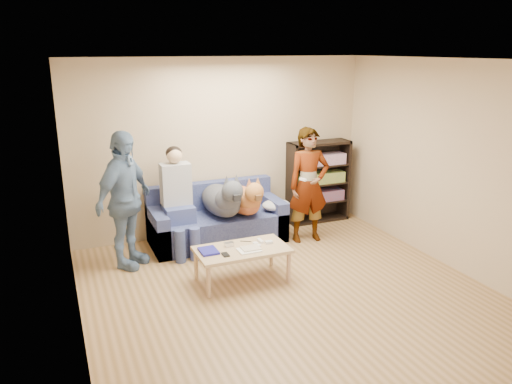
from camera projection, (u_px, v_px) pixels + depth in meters
name	position (u px, v px, depth m)	size (l,w,h in m)	color
ground	(298.00, 302.00, 5.54)	(5.00, 5.00, 0.00)	olive
ceiling	(304.00, 60.00, 4.82)	(5.00, 5.00, 0.00)	white
wall_back	(222.00, 147.00, 7.39)	(4.50, 4.50, 0.00)	tan
wall_front	(496.00, 295.00, 2.97)	(4.50, 4.50, 0.00)	tan
wall_left	(71.00, 216.00, 4.35)	(5.00, 5.00, 0.00)	tan
wall_right	(466.00, 170.00, 6.01)	(5.00, 5.00, 0.00)	tan
blanket	(276.00, 205.00, 7.29)	(0.43, 0.36, 0.15)	#A2A1A6
person_standing_right	(309.00, 185.00, 7.11)	(0.60, 0.40, 1.66)	gray
person_standing_left	(124.00, 201.00, 6.23)	(1.03, 0.43, 1.76)	#6D85AF
held_controller	(303.00, 179.00, 6.81)	(0.04, 0.11, 0.03)	white
notebook_blue	(208.00, 251.00, 5.82)	(0.20, 0.26, 0.03)	navy
papers	(249.00, 250.00, 5.86)	(0.26, 0.20, 0.01)	white
magazine	(251.00, 248.00, 5.88)	(0.22, 0.17, 0.01)	beige
camera_silver	(229.00, 244.00, 5.99)	(0.11, 0.06, 0.05)	silver
controller_a	(260.00, 241.00, 6.12)	(0.04, 0.13, 0.03)	white
controller_b	(269.00, 242.00, 6.08)	(0.09, 0.06, 0.03)	silver
headphone_cup_a	(258.00, 246.00, 5.99)	(0.07, 0.07, 0.02)	white
headphone_cup_b	(255.00, 243.00, 6.06)	(0.07, 0.07, 0.02)	white
pen_orange	(245.00, 253.00, 5.78)	(0.01, 0.01, 0.14)	orange
pen_black	(246.00, 241.00, 6.13)	(0.01, 0.01, 0.14)	black
wallet	(225.00, 255.00, 5.73)	(0.07, 0.12, 0.01)	black
sofa	(216.00, 222.00, 7.23)	(1.90, 0.85, 0.82)	#515B93
person_seated	(178.00, 197.00, 6.76)	(0.40, 0.73, 1.47)	#414E90
dog_gray	(223.00, 199.00, 6.99)	(0.48, 1.28, 0.69)	#45464E
dog_tan	(244.00, 199.00, 7.08)	(0.43, 1.17, 0.62)	#BC6239
coffee_table	(242.00, 252.00, 5.94)	(1.10, 0.60, 0.42)	tan
bookshelf	(318.00, 180.00, 7.99)	(1.00, 0.34, 1.30)	black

